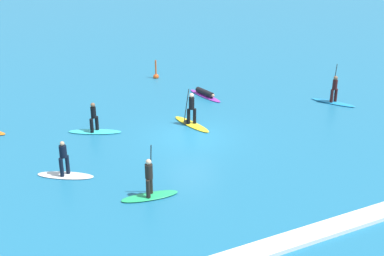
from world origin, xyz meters
name	(u,v)px	position (x,y,z in m)	size (l,w,h in m)	color
ground_plane	(192,137)	(0.00, 0.00, 0.00)	(120.00, 120.00, 0.00)	#1E6B93
surfer_on_green_board	(149,188)	(-4.34, -4.76, 0.46)	(2.52, 1.01, 2.37)	#23B266
surfer_on_blue_board	(334,96)	(9.99, 0.66, 0.46)	(1.90, 2.68, 2.35)	#1E8CD1
surfer_on_purple_board	(205,94)	(3.51, 5.21, 0.17)	(1.12, 3.00, 0.43)	purple
surfer_on_teal_board	(94,126)	(-4.43, 2.83, 0.38)	(2.85, 1.92, 1.70)	#33C6CC
surfer_on_white_board	(65,167)	(-7.07, -1.34, 0.48)	(2.59, 2.02, 1.73)	white
surfer_on_yellow_board	(191,117)	(0.68, 1.44, 0.47)	(1.23, 2.94, 2.10)	yellow
marker_buoy	(156,75)	(2.17, 10.05, 0.21)	(0.39, 0.39, 1.38)	#E55119
wave_crest	(312,234)	(0.00, -10.07, 0.09)	(24.75, 0.90, 0.18)	white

